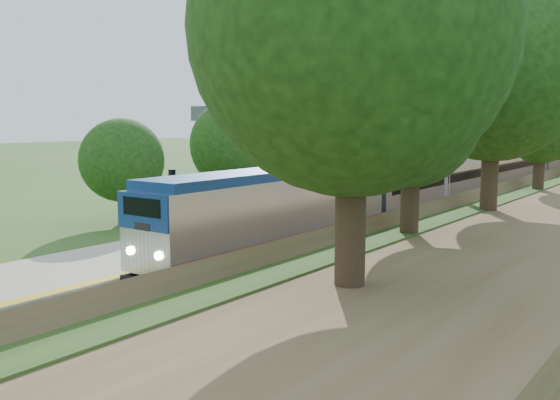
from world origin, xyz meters
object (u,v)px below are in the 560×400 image
Objects in this scene: lamppost_far at (173,216)px; signal_farside at (446,176)px; train at (534,163)px; station_building at (257,154)px; signal_gantry at (543,141)px.

lamppost_far is 14.06m from signal_farside.
train is 51.42m from lamppost_far.
lamppost_far is (10.13, -19.39, -1.88)m from station_building.
train is at bearing 109.73° from signal_gantry.
signal_gantry reaches higher than lamppost_far.
station_building reaches higher than lamppost_far.
station_building reaches higher than signal_farside.
train is 28.03× the size of lamppost_far.
train is at bearing 85.69° from lamppost_far.
station_building reaches higher than train.
station_building is 1.36× the size of signal_farside.
signal_farside is (6.20, -41.62, 1.82)m from train.
train is 18.17× the size of signal_farside.
signal_gantry is at bearing 96.13° from signal_farside.
signal_farside is (3.73, -34.73, -0.83)m from signal_gantry.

